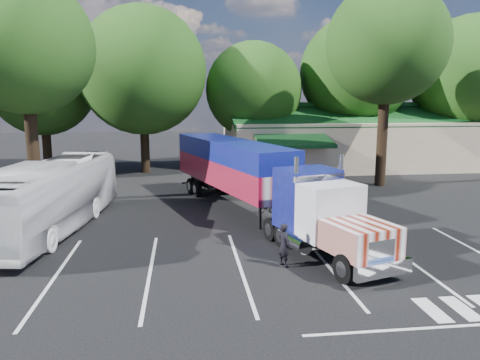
{
  "coord_description": "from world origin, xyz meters",
  "views": [
    {
      "loc": [
        -1.94,
        -21.86,
        6.1
      ],
      "look_at": [
        0.81,
        0.72,
        2.0
      ],
      "focal_mm": 35.0,
      "sensor_mm": 36.0,
      "label": 1
    }
  ],
  "objects": [
    {
      "name": "ground",
      "position": [
        0.0,
        0.0,
        0.0
      ],
      "size": [
        120.0,
        120.0,
        0.0
      ],
      "primitive_type": "plane",
      "color": "black",
      "rests_on": "ground"
    },
    {
      "name": "event_hall",
      "position": [
        13.74,
        17.81,
        2.21
      ],
      "size": [
        24.2,
        14.12,
        5.55
      ],
      "color": "beige",
      "rests_on": "ground"
    },
    {
      "name": "tree_row_b",
      "position": [
        -13.0,
        17.8,
        7.13
      ],
      "size": [
        8.4,
        8.4,
        11.35
      ],
      "color": "black",
      "rests_on": "ground"
    },
    {
      "name": "tree_row_c",
      "position": [
        -5.0,
        16.2,
        8.04
      ],
      "size": [
        10.0,
        10.0,
        13.05
      ],
      "color": "black",
      "rests_on": "ground"
    },
    {
      "name": "tree_row_d",
      "position": [
        4.0,
        17.5,
        6.58
      ],
      "size": [
        8.0,
        8.0,
        10.6
      ],
      "color": "black",
      "rests_on": "ground"
    },
    {
      "name": "tree_row_e",
      "position": [
        13.0,
        18.0,
        8.09
      ],
      "size": [
        9.6,
        9.6,
        12.9
      ],
      "color": "black",
      "rests_on": "ground"
    },
    {
      "name": "tree_row_f",
      "position": [
        23.0,
        16.8,
        7.79
      ],
      "size": [
        10.4,
        10.4,
        13.0
      ],
      "color": "black",
      "rests_on": "ground"
    },
    {
      "name": "tree_near_left",
      "position": [
        -10.5,
        6.0,
        8.81
      ],
      "size": [
        7.6,
        7.6,
        12.65
      ],
      "color": "black",
      "rests_on": "ground"
    },
    {
      "name": "tree_near_right",
      "position": [
        11.5,
        8.5,
        9.46
      ],
      "size": [
        8.0,
        8.0,
        13.5
      ],
      "color": "black",
      "rests_on": "ground"
    },
    {
      "name": "semi_truck",
      "position": [
        1.38,
        1.33,
        2.18
      ],
      "size": [
        7.69,
        18.22,
        3.86
      ],
      "rotation": [
        0.0,
        0.0,
        0.31
      ],
      "color": "black",
      "rests_on": "ground"
    },
    {
      "name": "woman",
      "position": [
        1.6,
        -6.0,
        0.8
      ],
      "size": [
        0.61,
        0.69,
        1.6
      ],
      "primitive_type": "imported",
      "rotation": [
        0.0,
        0.0,
        2.04
      ],
      "color": "black",
      "rests_on": "ground"
    },
    {
      "name": "bicycle",
      "position": [
        2.3,
        1.37,
        0.42
      ],
      "size": [
        1.06,
        1.68,
        0.83
      ],
      "primitive_type": "imported",
      "rotation": [
        0.0,
        0.0,
        0.35
      ],
      "color": "black",
      "rests_on": "ground"
    },
    {
      "name": "tour_bus",
      "position": [
        -7.98,
        -0.24,
        1.6
      ],
      "size": [
        4.34,
        11.78,
        3.21
      ],
      "primitive_type": "imported",
      "rotation": [
        0.0,
        0.0,
        -0.15
      ],
      "color": "silver",
      "rests_on": "ground"
    },
    {
      "name": "silver_sedan",
      "position": [
        5.0,
        13.98,
        0.71
      ],
      "size": [
        4.56,
        2.82,
        1.42
      ],
      "primitive_type": "imported",
      "rotation": [
        0.0,
        0.0,
        1.9
      ],
      "color": "#B3B5BB",
      "rests_on": "ground"
    }
  ]
}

